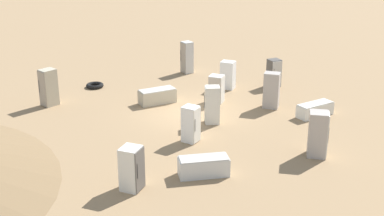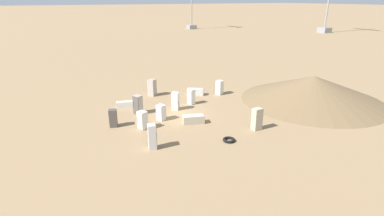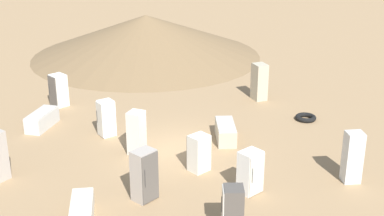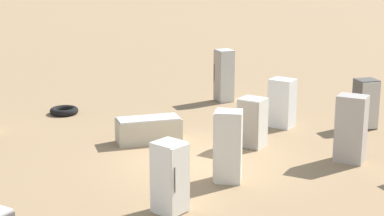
# 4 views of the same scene
# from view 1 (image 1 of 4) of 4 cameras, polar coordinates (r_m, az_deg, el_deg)

# --- Properties ---
(ground_plane) EXTENTS (1000.00, 1000.00, 0.00)m
(ground_plane) POSITION_cam_1_polar(r_m,az_deg,el_deg) (26.53, -0.32, -0.54)
(ground_plane) COLOR #937551
(discarded_fridge_0) EXTENTS (0.73, 0.73, 1.95)m
(discarded_fridge_0) POSITION_cam_1_polar(r_m,az_deg,el_deg) (32.90, -0.55, 5.42)
(discarded_fridge_0) COLOR silver
(discarded_fridge_0) RESTS_ON ground_plane
(discarded_fridge_1) EXTENTS (1.69, 1.99, 0.75)m
(discarded_fridge_1) POSITION_cam_1_polar(r_m,az_deg,el_deg) (20.32, 1.25, -6.24)
(discarded_fridge_1) COLOR silver
(discarded_fridge_1) RESTS_ON ground_plane
(discarded_fridge_2) EXTENTS (1.04, 1.02, 1.91)m
(discarded_fridge_2) POSITION_cam_1_polar(r_m,az_deg,el_deg) (22.23, 13.29, -2.74)
(discarded_fridge_2) COLOR #A89E93
(discarded_fridge_2) RESTS_ON ground_plane
(discarded_fridge_3) EXTENTS (1.09, 2.00, 0.66)m
(discarded_fridge_3) POSITION_cam_1_polar(r_m,az_deg,el_deg) (26.73, 12.98, -0.16)
(discarded_fridge_3) COLOR silver
(discarded_fridge_3) RESTS_ON ground_plane
(discarded_fridge_4) EXTENTS (0.88, 0.89, 1.81)m
(discarded_fridge_4) POSITION_cam_1_polar(r_m,az_deg,el_deg) (25.00, 2.16, 0.33)
(discarded_fridge_4) COLOR beige
(discarded_fridge_4) RESTS_ON ground_plane
(discarded_fridge_5) EXTENTS (0.92, 0.87, 1.57)m
(discarded_fridge_5) POSITION_cam_1_polar(r_m,az_deg,el_deg) (30.05, 3.86, 3.54)
(discarded_fridge_5) COLOR white
(discarded_fridge_5) RESTS_ON ground_plane
(discarded_fridge_6) EXTENTS (0.66, 0.83, 1.91)m
(discarded_fridge_6) POSITION_cam_1_polar(r_m,az_deg,el_deg) (28.26, -15.06, 2.13)
(discarded_fridge_6) COLOR #B2A88E
(discarded_fridge_6) RESTS_ON ground_plane
(discarded_fridge_7) EXTENTS (1.31, 2.05, 0.75)m
(discarded_fridge_7) POSITION_cam_1_polar(r_m,az_deg,el_deg) (27.85, -3.72, 1.28)
(discarded_fridge_7) COLOR #B2A88E
(discarded_fridge_7) RESTS_ON ground_plane
(discarded_fridge_8) EXTENTS (0.82, 0.81, 1.58)m
(discarded_fridge_8) POSITION_cam_1_polar(r_m,az_deg,el_deg) (30.66, 8.73, 3.71)
(discarded_fridge_8) COLOR #4C4742
(discarded_fridge_8) RESTS_ON ground_plane
(discarded_fridge_9) EXTENTS (0.96, 0.91, 1.84)m
(discarded_fridge_9) POSITION_cam_1_polar(r_m,az_deg,el_deg) (27.27, 8.48, 1.89)
(discarded_fridge_9) COLOR #A89E93
(discarded_fridge_9) RESTS_ON ground_plane
(discarded_fridge_10) EXTENTS (0.78, 0.73, 1.61)m
(discarded_fridge_10) POSITION_cam_1_polar(r_m,az_deg,el_deg) (23.03, -0.13, -1.72)
(discarded_fridge_10) COLOR white
(discarded_fridge_10) RESTS_ON ground_plane
(discarded_fridge_11) EXTENTS (0.89, 0.86, 1.45)m
(discarded_fridge_11) POSITION_cam_1_polar(r_m,az_deg,el_deg) (27.82, 2.62, 2.04)
(discarded_fridge_11) COLOR silver
(discarded_fridge_11) RESTS_ON ground_plane
(discarded_fridge_12) EXTENTS (0.94, 0.94, 1.63)m
(discarded_fridge_12) POSITION_cam_1_polar(r_m,az_deg,el_deg) (19.30, -6.45, -6.43)
(discarded_fridge_12) COLOR silver
(discarded_fridge_12) RESTS_ON ground_plane
(scrap_tire) EXTENTS (0.99, 0.99, 0.22)m
(scrap_tire) POSITION_cam_1_polar(r_m,az_deg,el_deg) (30.84, -10.33, 2.39)
(scrap_tire) COLOR black
(scrap_tire) RESTS_ON ground_plane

